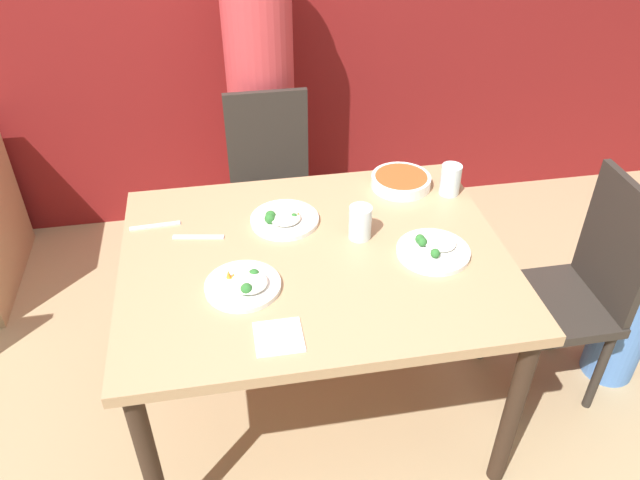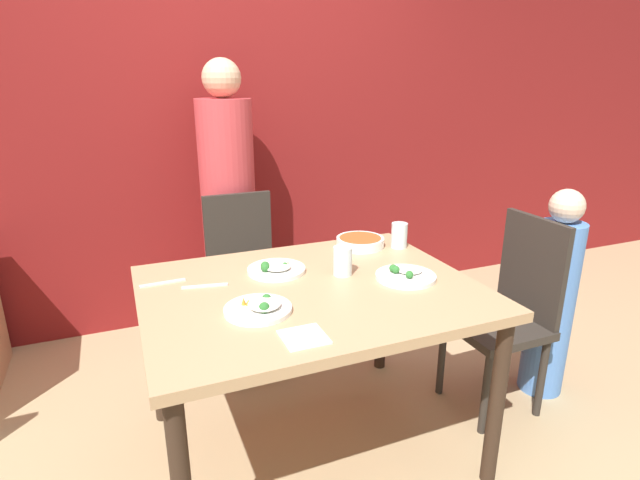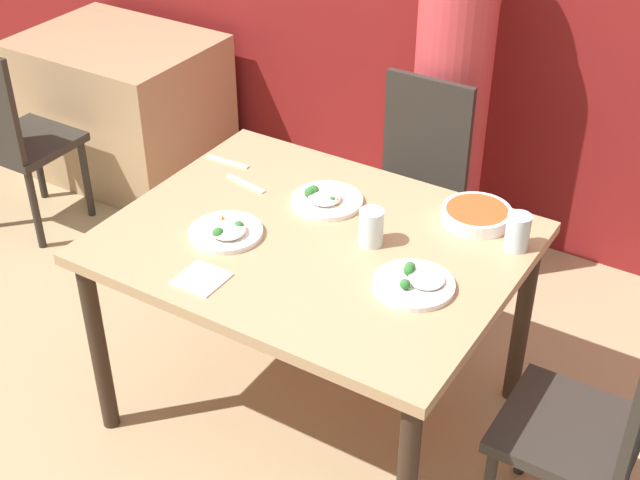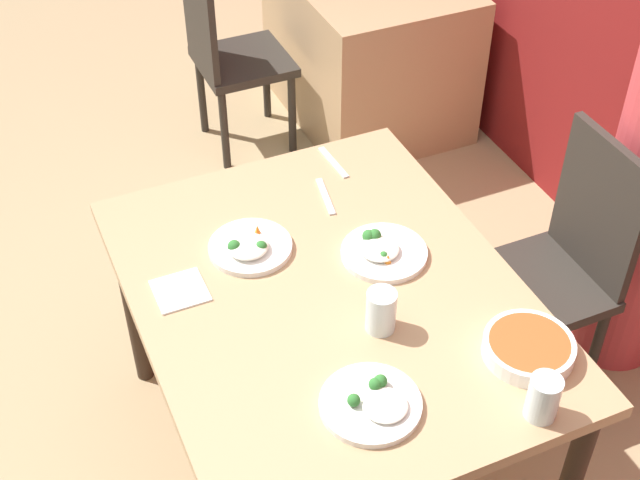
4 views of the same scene
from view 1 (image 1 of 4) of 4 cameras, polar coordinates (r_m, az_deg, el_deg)
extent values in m
plane|color=tan|center=(2.65, -0.39, -14.44)|extent=(10.00, 10.00, 0.00)
cube|color=tan|center=(2.13, -0.47, -1.70)|extent=(1.30, 1.02, 0.04)
cylinder|color=#332319|center=(2.10, -15.23, -19.35)|extent=(0.06, 0.06, 0.72)
cylinder|color=#332319|center=(2.25, 17.20, -14.77)|extent=(0.06, 0.06, 0.72)
cylinder|color=#332319|center=(2.72, -14.47, -3.52)|extent=(0.06, 0.06, 0.72)
cylinder|color=#332319|center=(2.83, 9.87, -0.89)|extent=(0.06, 0.06, 0.72)
cube|color=#2D2823|center=(2.93, -4.18, 2.67)|extent=(0.40, 0.40, 0.04)
cube|color=#2D2823|center=(2.95, -4.83, 8.96)|extent=(0.38, 0.03, 0.50)
cylinder|color=#2D2823|center=(2.93, -6.82, -3.10)|extent=(0.04, 0.04, 0.41)
cylinder|color=#2D2823|center=(2.95, -0.43, -2.41)|extent=(0.04, 0.04, 0.41)
cylinder|color=#2D2823|center=(3.19, -7.29, 0.64)|extent=(0.04, 0.04, 0.41)
cylinder|color=#2D2823|center=(3.21, -1.42, 1.24)|extent=(0.04, 0.04, 0.41)
cube|color=#2D2823|center=(2.57, 20.51, -5.55)|extent=(0.40, 0.40, 0.04)
cube|color=#2D2823|center=(2.51, 25.48, -0.34)|extent=(0.03, 0.38, 0.50)
cylinder|color=#2D2823|center=(2.76, 14.98, -7.30)|extent=(0.04, 0.04, 0.41)
cylinder|color=#2D2823|center=(2.56, 17.80, -12.27)|extent=(0.04, 0.04, 0.41)
cylinder|color=#2D2823|center=(2.90, 21.00, -6.27)|extent=(0.04, 0.04, 0.41)
cylinder|color=#2D2823|center=(2.71, 24.17, -10.85)|extent=(0.04, 0.04, 0.41)
cylinder|color=#C63D42|center=(3.14, -5.28, 11.14)|extent=(0.32, 0.32, 1.44)
cylinder|color=#5184D1|center=(2.74, 26.97, -4.11)|extent=(0.21, 0.21, 0.90)
cylinder|color=white|center=(2.48, 7.40, 5.34)|extent=(0.23, 0.23, 0.05)
cylinder|color=#BC5123|center=(2.47, 7.44, 5.73)|extent=(0.21, 0.21, 0.01)
cylinder|color=white|center=(1.99, -7.06, -4.18)|extent=(0.24, 0.24, 0.02)
ellipsoid|color=white|center=(1.96, -6.49, -3.85)|extent=(0.12, 0.12, 0.03)
sphere|color=#2D702D|center=(1.93, -6.73, -4.48)|extent=(0.04, 0.04, 0.04)
cone|color=orange|center=(2.00, -7.91, -3.28)|extent=(0.02, 0.02, 0.02)
sphere|color=#2D702D|center=(1.99, -6.05, -3.12)|extent=(0.03, 0.03, 0.03)
cone|color=orange|center=(2.00, -8.37, -3.10)|extent=(0.02, 0.02, 0.03)
cylinder|color=white|center=(2.26, -3.25, 1.86)|extent=(0.25, 0.25, 0.02)
ellipsoid|color=white|center=(2.24, -3.22, 2.09)|extent=(0.11, 0.11, 0.02)
sphere|color=#2D702D|center=(2.24, -4.54, 2.23)|extent=(0.04, 0.04, 0.04)
sphere|color=#2D702D|center=(2.23, -4.63, 1.97)|extent=(0.04, 0.04, 0.04)
sphere|color=#2D702D|center=(2.24, -2.39, 2.14)|extent=(0.03, 0.03, 0.03)
cone|color=orange|center=(2.25, -2.01, 2.27)|extent=(0.02, 0.02, 0.03)
cylinder|color=white|center=(2.14, 10.30, -1.05)|extent=(0.25, 0.25, 0.02)
ellipsoid|color=white|center=(2.16, 10.92, -0.21)|extent=(0.11, 0.11, 0.02)
sphere|color=#2D702D|center=(2.15, 9.14, 0.09)|extent=(0.03, 0.03, 0.03)
sphere|color=#2D702D|center=(2.14, 9.34, -0.16)|extent=(0.03, 0.03, 0.03)
sphere|color=#2D702D|center=(2.10, 10.49, -1.20)|extent=(0.03, 0.03, 0.03)
cylinder|color=silver|center=(2.45, 11.84, 5.42)|extent=(0.08, 0.08, 0.12)
cylinder|color=silver|center=(2.16, 3.70, 1.61)|extent=(0.08, 0.08, 0.12)
cube|color=white|center=(1.82, -3.80, -8.84)|extent=(0.14, 0.14, 0.01)
cube|color=silver|center=(2.32, -14.85, 1.26)|extent=(0.18, 0.03, 0.01)
cube|color=silver|center=(2.23, -11.07, 0.27)|extent=(0.18, 0.05, 0.01)
camera|label=2|loc=(0.64, -61.10, -48.23)|focal=28.00mm
camera|label=3|loc=(1.63, 99.52, 6.53)|focal=50.00mm
camera|label=4|loc=(2.11, 65.86, 30.32)|focal=50.00mm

